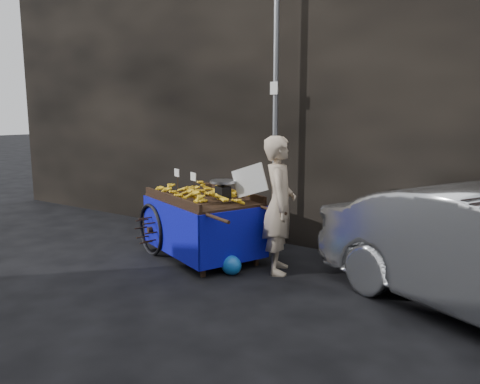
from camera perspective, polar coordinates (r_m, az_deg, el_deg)
The scene contains 6 objects.
ground at distance 6.39m, azimuth -4.15°, elevation -9.06°, with size 80.00×80.00×0.00m, color black.
building_wall at distance 8.10m, azimuth 9.66°, elevation 12.69°, with size 13.50×2.00×5.00m.
street_pole at distance 6.97m, azimuth 4.34°, elevation 9.27°, with size 0.12×0.10×4.00m.
banana_cart at distance 6.67m, azimuth -4.80°, elevation -1.42°, with size 2.52×1.81×1.25m.
vendor at distance 5.99m, azimuth 4.78°, elevation -1.58°, with size 1.00×0.77×1.77m.
plastic_bag at distance 6.04m, azimuth -1.08°, elevation -8.91°, with size 0.28×0.23×0.25m, color blue.
Camera 1 is at (3.76, -4.75, 2.04)m, focal length 35.00 mm.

